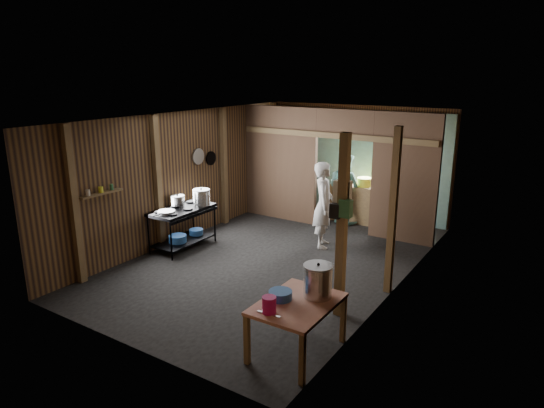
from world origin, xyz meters
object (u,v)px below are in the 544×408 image
Objects in this scene: gas_range at (183,228)px; yellow_tub at (365,182)px; stock_pot at (318,282)px; pink_bucket at (269,305)px; stove_pot_large at (201,198)px; cook at (324,205)px; prep_table at (297,327)px.

yellow_tub is at bearing 56.04° from gas_range.
stock_pot is at bearing -73.61° from yellow_tub.
yellow_tub is (-1.24, 5.81, 0.17)m from pink_bucket.
stove_pot_large reaches higher than yellow_tub.
stock_pot is at bearing -178.48° from cook.
gas_range is 4.19m from prep_table.
stove_pot_large is at bearing 146.54° from prep_table.
pink_bucket is at bearing -77.99° from yellow_tub.
stove_pot_large is at bearing 94.62° from cook.
stove_pot_large is 0.98× the size of yellow_tub.
cook is (-0.06, -1.91, -0.10)m from yellow_tub.
yellow_tub is at bearing 54.90° from stove_pot_large.
yellow_tub is 1.91m from cook.
gas_range is at bearing 146.59° from pink_bucket.
pink_bucket is (-0.15, -0.40, 0.44)m from prep_table.
yellow_tub is (-1.51, 5.14, 0.07)m from stock_pot.
cook is at bearing 115.87° from stock_pot.
stock_pot reaches higher than pink_bucket.
gas_range is 4.29m from pink_bucket.
gas_range is 3.10× the size of stock_pot.
gas_range is at bearing 156.36° from stock_pot.
yellow_tub is at bearing 104.33° from prep_table.
stove_pot_large is (0.17, 0.39, 0.55)m from gas_range.
yellow_tub is 0.20× the size of cook.
prep_table is 3.29× the size of yellow_tub.
gas_range is 6.81× the size of pink_bucket.
stove_pot_large is 1.72× the size of pink_bucket.
prep_table is 0.61m from pink_bucket.
yellow_tub is at bearing -26.02° from cook.
gas_range is 4.20m from yellow_tub.
prep_table is 4.29m from stove_pot_large.
cook is at bearing 108.32° from pink_bucket.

